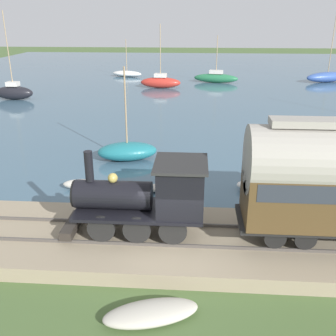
{
  "coord_description": "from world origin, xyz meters",
  "views": [
    {
      "loc": [
        -11.93,
        -0.69,
        8.24
      ],
      "look_at": [
        6.07,
        0.59,
        1.21
      ],
      "focal_mm": 42.0,
      "sensor_mm": 36.0,
      "label": 1
    }
  ],
  "objects_px": {
    "sailboat_green": "(216,78)",
    "sailboat_black": "(14,92)",
    "sailboat_blue": "(327,77)",
    "rowboat_mid_harbor": "(84,184)",
    "beached_dinghy": "(151,313)",
    "sailboat_white": "(127,74)",
    "rowboat_near_shore": "(141,190)",
    "sailboat_teal": "(127,151)",
    "sailboat_red": "(161,82)",
    "steam_locomotive": "(151,194)",
    "rowboat_far_out": "(299,166)",
    "rowboat_off_pier": "(257,186)"
  },
  "relations": [
    {
      "from": "steam_locomotive",
      "to": "sailboat_red",
      "type": "relative_size",
      "value": 0.71
    },
    {
      "from": "rowboat_mid_harbor",
      "to": "rowboat_off_pier",
      "type": "bearing_deg",
      "value": -88.65
    },
    {
      "from": "sailboat_white",
      "to": "sailboat_green",
      "type": "bearing_deg",
      "value": -94.41
    },
    {
      "from": "sailboat_white",
      "to": "rowboat_far_out",
      "type": "relative_size",
      "value": 1.77
    },
    {
      "from": "sailboat_teal",
      "to": "rowboat_near_shore",
      "type": "distance_m",
      "value": 4.98
    },
    {
      "from": "sailboat_white",
      "to": "rowboat_near_shore",
      "type": "relative_size",
      "value": 2.04
    },
    {
      "from": "sailboat_red",
      "to": "sailboat_black",
      "type": "bearing_deg",
      "value": 122.68
    },
    {
      "from": "sailboat_red",
      "to": "sailboat_teal",
      "type": "relative_size",
      "value": 1.31
    },
    {
      "from": "beached_dinghy",
      "to": "sailboat_teal",
      "type": "bearing_deg",
      "value": 12.42
    },
    {
      "from": "sailboat_green",
      "to": "sailboat_red",
      "type": "relative_size",
      "value": 0.8
    },
    {
      "from": "sailboat_green",
      "to": "sailboat_white",
      "type": "xyz_separation_m",
      "value": [
        4.65,
        12.51,
        -0.22
      ]
    },
    {
      "from": "rowboat_mid_harbor",
      "to": "beached_dinghy",
      "type": "xyz_separation_m",
      "value": [
        -8.84,
        -4.39,
        -0.04
      ]
    },
    {
      "from": "sailboat_green",
      "to": "rowboat_near_shore",
      "type": "relative_size",
      "value": 2.34
    },
    {
      "from": "sailboat_white",
      "to": "rowboat_far_out",
      "type": "distance_m",
      "value": 38.91
    },
    {
      "from": "sailboat_black",
      "to": "rowboat_far_out",
      "type": "relative_size",
      "value": 3.0
    },
    {
      "from": "rowboat_near_shore",
      "to": "sailboat_teal",
      "type": "bearing_deg",
      "value": -6.67
    },
    {
      "from": "sailboat_blue",
      "to": "rowboat_far_out",
      "type": "bearing_deg",
      "value": 140.15
    },
    {
      "from": "sailboat_black",
      "to": "rowboat_far_out",
      "type": "distance_m",
      "value": 30.92
    },
    {
      "from": "rowboat_far_out",
      "to": "beached_dinghy",
      "type": "relative_size",
      "value": 0.96
    },
    {
      "from": "sailboat_green",
      "to": "sailboat_blue",
      "type": "relative_size",
      "value": 0.68
    },
    {
      "from": "sailboat_black",
      "to": "rowboat_near_shore",
      "type": "distance_m",
      "value": 27.53
    },
    {
      "from": "sailboat_blue",
      "to": "sailboat_black",
      "type": "bearing_deg",
      "value": 90.54
    },
    {
      "from": "sailboat_red",
      "to": "rowboat_mid_harbor",
      "type": "xyz_separation_m",
      "value": [
        -29.98,
        1.2,
        -0.46
      ]
    },
    {
      "from": "rowboat_off_pier",
      "to": "beached_dinghy",
      "type": "height_order",
      "value": "rowboat_off_pier"
    },
    {
      "from": "steam_locomotive",
      "to": "sailboat_teal",
      "type": "distance_m",
      "value": 9.99
    },
    {
      "from": "sailboat_blue",
      "to": "sailboat_red",
      "type": "bearing_deg",
      "value": 84.77
    },
    {
      "from": "sailboat_blue",
      "to": "beached_dinghy",
      "type": "height_order",
      "value": "sailboat_blue"
    },
    {
      "from": "rowboat_mid_harbor",
      "to": "beached_dinghy",
      "type": "distance_m",
      "value": 9.87
    },
    {
      "from": "sailboat_green",
      "to": "sailboat_black",
      "type": "xyz_separation_m",
      "value": [
        -12.55,
        21.46,
        0.14
      ]
    },
    {
      "from": "rowboat_near_shore",
      "to": "rowboat_mid_harbor",
      "type": "relative_size",
      "value": 1.16
    },
    {
      "from": "sailboat_green",
      "to": "rowboat_far_out",
      "type": "bearing_deg",
      "value": -162.57
    },
    {
      "from": "sailboat_black",
      "to": "sailboat_teal",
      "type": "height_order",
      "value": "sailboat_black"
    },
    {
      "from": "sailboat_green",
      "to": "sailboat_red",
      "type": "bearing_deg",
      "value": 133.92
    },
    {
      "from": "steam_locomotive",
      "to": "rowboat_far_out",
      "type": "relative_size",
      "value": 1.81
    },
    {
      "from": "sailboat_black",
      "to": "sailboat_teal",
      "type": "bearing_deg",
      "value": -138.51
    },
    {
      "from": "sailboat_blue",
      "to": "rowboat_far_out",
      "type": "relative_size",
      "value": 3.01
    },
    {
      "from": "sailboat_blue",
      "to": "sailboat_red",
      "type": "relative_size",
      "value": 1.19
    },
    {
      "from": "sailboat_white",
      "to": "rowboat_far_out",
      "type": "xyz_separation_m",
      "value": [
        -35.48,
        -15.97,
        -0.23
      ]
    },
    {
      "from": "sailboat_green",
      "to": "rowboat_mid_harbor",
      "type": "distance_m",
      "value": 35.34
    },
    {
      "from": "sailboat_white",
      "to": "rowboat_mid_harbor",
      "type": "bearing_deg",
      "value": -157.51
    },
    {
      "from": "rowboat_off_pier",
      "to": "sailboat_black",
      "type": "bearing_deg",
      "value": 49.93
    },
    {
      "from": "sailboat_black",
      "to": "rowboat_near_shore",
      "type": "xyz_separation_m",
      "value": [
        -22.14,
        -16.34,
        -0.59
      ]
    },
    {
      "from": "sailboat_green",
      "to": "rowboat_off_pier",
      "type": "distance_m",
      "value": 33.95
    },
    {
      "from": "sailboat_red",
      "to": "steam_locomotive",
      "type": "bearing_deg",
      "value": -171.82
    },
    {
      "from": "sailboat_black",
      "to": "beached_dinghy",
      "type": "relative_size",
      "value": 2.9
    },
    {
      "from": "sailboat_blue",
      "to": "rowboat_mid_harbor",
      "type": "xyz_separation_m",
      "value": [
        -35.96,
        22.71,
        -0.43
      ]
    },
    {
      "from": "sailboat_red",
      "to": "sailboat_white",
      "type": "bearing_deg",
      "value": 35.54
    },
    {
      "from": "sailboat_black",
      "to": "rowboat_mid_harbor",
      "type": "xyz_separation_m",
      "value": [
        -21.86,
        -13.41,
        -0.53
      ]
    },
    {
      "from": "sailboat_teal",
      "to": "rowboat_far_out",
      "type": "bearing_deg",
      "value": -107.32
    },
    {
      "from": "rowboat_off_pier",
      "to": "sailboat_teal",
      "type": "bearing_deg",
      "value": 65.06
    }
  ]
}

